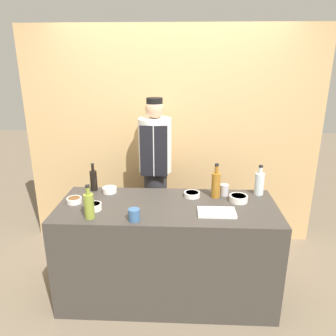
{
  "coord_description": "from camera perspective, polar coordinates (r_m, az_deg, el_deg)",
  "views": [
    {
      "loc": [
        0.12,
        -2.51,
        2.06
      ],
      "look_at": [
        0.0,
        0.15,
        1.17
      ],
      "focal_mm": 35.0,
      "sensor_mm": 36.0,
      "label": 1
    }
  ],
  "objects": [
    {
      "name": "ground_plane",
      "position": [
        3.25,
        -0.13,
        -20.79
      ],
      "size": [
        14.0,
        14.0,
        0.0
      ],
      "primitive_type": "plane",
      "color": "#756651"
    },
    {
      "name": "cabinet_wall",
      "position": [
        3.71,
        0.69,
        5.16
      ],
      "size": [
        3.23,
        0.18,
        2.4
      ],
      "color": "tan",
      "rests_on": "ground_plane"
    },
    {
      "name": "counter",
      "position": [
        2.99,
        -0.14,
        -14.21
      ],
      "size": [
        1.85,
        0.75,
        0.89
      ],
      "color": "#3D3833",
      "rests_on": "ground_plane"
    },
    {
      "name": "sauce_bowl_white",
      "position": [
        3.06,
        -10.14,
        -3.72
      ],
      "size": [
        0.13,
        0.13,
        0.05
      ],
      "color": "white",
      "rests_on": "counter"
    },
    {
      "name": "sauce_bowl_green",
      "position": [
        2.89,
        12.18,
        -5.15
      ],
      "size": [
        0.16,
        0.16,
        0.05
      ],
      "color": "white",
      "rests_on": "counter"
    },
    {
      "name": "sauce_bowl_orange",
      "position": [
        2.75,
        -12.71,
        -6.52
      ],
      "size": [
        0.12,
        0.12,
        0.05
      ],
      "color": "white",
      "rests_on": "counter"
    },
    {
      "name": "sauce_bowl_brown",
      "position": [
        2.92,
        -16.03,
        -5.38
      ],
      "size": [
        0.13,
        0.13,
        0.04
      ],
      "color": "white",
      "rests_on": "counter"
    },
    {
      "name": "sauce_bowl_yellow",
      "position": [
        2.93,
        4.2,
        -4.57
      ],
      "size": [
        0.14,
        0.14,
        0.04
      ],
      "color": "white",
      "rests_on": "counter"
    },
    {
      "name": "cutting_board",
      "position": [
        2.65,
        8.48,
        -7.65
      ],
      "size": [
        0.3,
        0.18,
        0.02
      ],
      "color": "white",
      "rests_on": "counter"
    },
    {
      "name": "bottle_clear",
      "position": [
        3.06,
        15.62,
        -2.54
      ],
      "size": [
        0.08,
        0.08,
        0.28
      ],
      "color": "silver",
      "rests_on": "counter"
    },
    {
      "name": "bottle_amber",
      "position": [
        2.91,
        8.34,
        -2.82
      ],
      "size": [
        0.08,
        0.08,
        0.31
      ],
      "color": "#9E661E",
      "rests_on": "counter"
    },
    {
      "name": "bottle_soy",
      "position": [
        3.11,
        -12.83,
        -2.02
      ],
      "size": [
        0.06,
        0.06,
        0.26
      ],
      "color": "black",
      "rests_on": "counter"
    },
    {
      "name": "bottle_oil",
      "position": [
        2.59,
        -13.59,
        -6.32
      ],
      "size": [
        0.08,
        0.08,
        0.27
      ],
      "color": "olive",
      "rests_on": "counter"
    },
    {
      "name": "cup_steel",
      "position": [
        2.99,
        9.75,
        -3.76
      ],
      "size": [
        0.08,
        0.08,
        0.1
      ],
      "color": "#B7B7BC",
      "rests_on": "counter"
    },
    {
      "name": "cup_blue",
      "position": [
        2.52,
        -5.92,
        -8.1
      ],
      "size": [
        0.09,
        0.09,
        0.09
      ],
      "color": "#386093",
      "rests_on": "counter"
    },
    {
      "name": "chef_center",
      "position": [
        3.45,
        -2.22,
        -0.73
      ],
      "size": [
        0.34,
        0.34,
        1.69
      ],
      "color": "#28282D",
      "rests_on": "ground_plane"
    }
  ]
}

